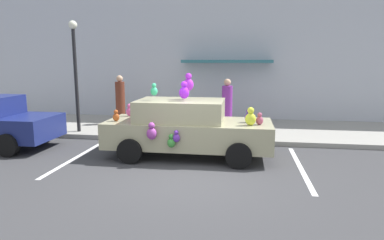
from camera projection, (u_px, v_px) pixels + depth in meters
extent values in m
plane|color=#38383A|center=(188.00, 175.00, 7.62)|extent=(60.00, 60.00, 0.00)
cube|color=gray|center=(210.00, 129.00, 12.47)|extent=(24.00, 4.00, 0.15)
cube|color=#B2B7C1|center=(216.00, 46.00, 14.01)|extent=(24.00, 0.30, 6.40)
cube|color=#2D6672|center=(227.00, 61.00, 13.52)|extent=(3.60, 1.10, 0.12)
cube|color=silver|center=(300.00, 167.00, 8.19)|extent=(0.12, 3.60, 0.01)
cube|color=silver|center=(77.00, 157.00, 9.08)|extent=(0.12, 3.60, 0.01)
cube|color=tan|center=(189.00, 133.00, 9.05)|extent=(4.41, 1.71, 0.68)
cube|color=tan|center=(180.00, 110.00, 8.98)|extent=(2.29, 1.51, 0.56)
cylinder|color=black|center=(240.00, 139.00, 9.74)|extent=(0.64, 0.22, 0.64)
cylinder|color=black|center=(239.00, 156.00, 8.07)|extent=(0.64, 0.22, 0.64)
cylinder|color=black|center=(149.00, 136.00, 10.15)|extent=(0.64, 0.22, 0.64)
cylinder|color=black|center=(130.00, 151.00, 8.48)|extent=(0.64, 0.22, 0.64)
ellipsoid|color=#A929D4|center=(188.00, 85.00, 9.00)|extent=(0.28, 0.23, 0.33)
sphere|color=#A929D4|center=(188.00, 76.00, 8.96)|extent=(0.18, 0.18, 0.18)
ellipsoid|color=#E453A3|center=(130.00, 112.00, 9.75)|extent=(0.21, 0.17, 0.25)
sphere|color=#E453A3|center=(130.00, 106.00, 9.72)|extent=(0.13, 0.13, 0.13)
ellipsoid|color=#642FA6|center=(176.00, 138.00, 8.16)|extent=(0.17, 0.14, 0.21)
sphere|color=#642FA6|center=(176.00, 132.00, 8.14)|extent=(0.11, 0.11, 0.11)
ellipsoid|color=#8F21E2|center=(184.00, 93.00, 8.68)|extent=(0.26, 0.22, 0.31)
sphere|color=#8F21E2|center=(184.00, 84.00, 8.64)|extent=(0.17, 0.17, 0.17)
ellipsoid|color=#3B108F|center=(249.00, 118.00, 8.73)|extent=(0.22, 0.18, 0.26)
sphere|color=#3B108F|center=(249.00, 111.00, 8.70)|extent=(0.14, 0.14, 0.14)
ellipsoid|color=#AF4E20|center=(116.00, 117.00, 8.93)|extent=(0.18, 0.15, 0.21)
sphere|color=#AF4E20|center=(116.00, 112.00, 8.90)|extent=(0.11, 0.11, 0.11)
ellipsoid|color=#388D37|center=(171.00, 143.00, 8.19)|extent=(0.20, 0.16, 0.23)
sphere|color=#388D37|center=(171.00, 137.00, 8.16)|extent=(0.12, 0.12, 0.12)
ellipsoid|color=#A54665|center=(260.00, 121.00, 8.41)|extent=(0.18, 0.15, 0.22)
sphere|color=#A54665|center=(260.00, 115.00, 8.39)|extent=(0.12, 0.12, 0.12)
ellipsoid|color=olive|center=(213.00, 119.00, 8.36)|extent=(0.28, 0.23, 0.33)
sphere|color=olive|center=(214.00, 110.00, 8.32)|extent=(0.18, 0.18, 0.18)
ellipsoid|color=purple|center=(152.00, 134.00, 8.21)|extent=(0.25, 0.20, 0.30)
sphere|color=purple|center=(152.00, 126.00, 8.17)|extent=(0.16, 0.16, 0.16)
ellipsoid|color=#34B87A|center=(154.00, 91.00, 8.81)|extent=(0.19, 0.15, 0.22)
sphere|color=#34B87A|center=(154.00, 85.00, 8.78)|extent=(0.12, 0.12, 0.12)
ellipsoid|color=#C3CF31|center=(250.00, 119.00, 8.32)|extent=(0.27, 0.22, 0.32)
sphere|color=#C3CF31|center=(251.00, 111.00, 8.29)|extent=(0.17, 0.17, 0.17)
cylinder|color=black|center=(44.00, 132.00, 10.70)|extent=(0.64, 0.22, 0.64)
cylinder|color=black|center=(7.00, 145.00, 9.07)|extent=(0.64, 0.22, 0.64)
ellipsoid|color=beige|center=(146.00, 126.00, 11.24)|extent=(0.40, 0.33, 0.50)
sphere|color=beige|center=(146.00, 116.00, 11.18)|extent=(0.28, 0.28, 0.28)
sphere|color=beige|center=(143.00, 113.00, 11.18)|extent=(0.12, 0.12, 0.12)
sphere|color=beige|center=(148.00, 113.00, 11.15)|extent=(0.12, 0.12, 0.12)
cylinder|color=black|center=(76.00, 82.00, 11.36)|extent=(0.12, 0.12, 3.45)
sphere|color=#EAEACC|center=(73.00, 25.00, 11.04)|extent=(0.28, 0.28, 0.28)
cylinder|color=#5C291B|center=(120.00, 103.00, 13.01)|extent=(0.36, 0.36, 1.63)
sphere|color=tan|center=(120.00, 79.00, 12.84)|extent=(0.25, 0.25, 0.25)
cylinder|color=#7F2D94|center=(227.00, 107.00, 12.27)|extent=(0.38, 0.38, 1.53)
sphere|color=tan|center=(227.00, 82.00, 12.11)|extent=(0.26, 0.26, 0.26)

